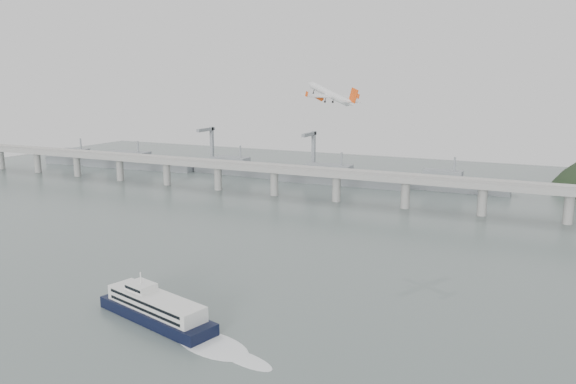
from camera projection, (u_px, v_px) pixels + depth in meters
The scene contains 5 objects.
ground at pixel (227, 310), 214.98m from camera, with size 900.00×900.00×0.00m, color #576562.
bridge at pixel (376, 180), 389.18m from camera, with size 800.00×22.00×23.90m.
distant_fleet at pixel (233, 168), 513.72m from camera, with size 453.00×60.90×40.00m.
ferry at pixel (156, 309), 204.50m from camera, with size 86.73×32.19×16.65m.
airliner at pixel (331, 95), 276.36m from camera, with size 34.44×32.75×13.69m.
Camera 1 is at (107.51, -172.35, 86.88)m, focal length 35.00 mm.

